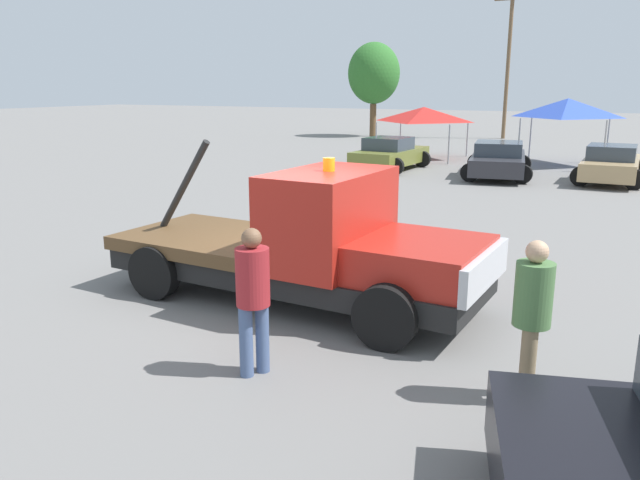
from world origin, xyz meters
name	(u,v)px	position (x,y,z in m)	size (l,w,h in m)	color
ground_plane	(292,299)	(0.00, 0.00, 0.00)	(160.00, 160.00, 0.00)	slate
tow_truck	(312,247)	(0.38, -0.02, 0.92)	(6.31, 2.61, 2.51)	black
person_near_truck	(532,310)	(3.91, -1.80, 1.05)	(0.40, 0.40, 1.82)	#847051
person_at_hood	(253,292)	(0.89, -2.56, 1.04)	(0.40, 0.40, 1.80)	#475B84
parked_car_olive	(390,154)	(-4.12, 15.87, 0.65)	(2.59, 4.33, 1.34)	olive
parked_car_charcoal	(498,160)	(0.27, 15.74, 0.65)	(2.96, 5.02, 1.34)	#2D2D33
parked_car_tan	(611,164)	(4.15, 16.18, 0.65)	(2.44, 4.58, 1.34)	tan
canopy_tent_red	(424,114)	(-4.15, 20.49, 2.06)	(3.49, 3.49, 2.41)	#9E9EA3
canopy_tent_blue	(568,108)	(2.14, 20.62, 2.45)	(3.37, 3.37, 2.85)	#9E9EA3
tree_left	(374,74)	(-11.18, 31.88, 4.16)	(3.47, 3.47, 6.19)	brown
traffic_cone	(362,232)	(-0.42, 3.96, 0.25)	(0.40, 0.40, 0.55)	black
utility_pole	(509,57)	(-2.81, 33.91, 5.17)	(2.20, 0.24, 9.80)	brown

